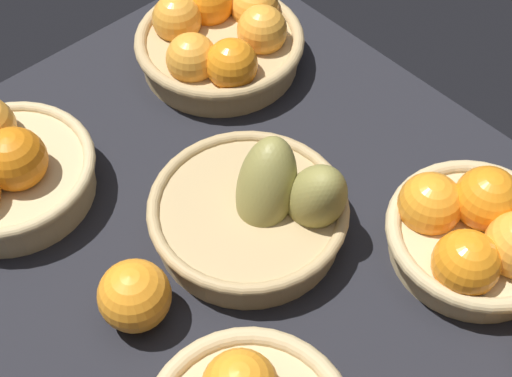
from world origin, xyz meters
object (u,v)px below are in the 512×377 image
Objects in this scene: basket_far_left at (220,40)px; loose_orange_back_gap at (135,296)px; basket_center_pears at (260,209)px; basket_far_right at (475,234)px; basket_near_left at (3,170)px.

basket_far_left is 3.00× the size of loose_orange_back_gap.
basket_far_left is at bearing 148.23° from basket_center_pears.
basket_far_right is (19.36, 15.72, 0.22)cm from basket_center_pears.
basket_near_left reaches higher than basket_far_right.
basket_far_left is at bearing 90.98° from basket_near_left.
basket_far_left is (-25.82, 15.99, 0.25)cm from basket_center_pears.
basket_center_pears is at bearing -140.94° from basket_far_right.
basket_near_left is (-25.21, -19.55, 0.58)cm from basket_center_pears.
loose_orange_back_gap is at bearing -53.32° from basket_far_left.
basket_center_pears is 24.94cm from basket_far_right.
loose_orange_back_gap is (25.39, -34.08, -0.07)cm from basket_far_left.
loose_orange_back_gap is at bearing 3.36° from basket_near_left.
basket_near_left is at bearing -142.21° from basket_center_pears.
basket_center_pears is 1.10× the size of basket_near_left.
basket_near_left is 24.82cm from loose_orange_back_gap.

